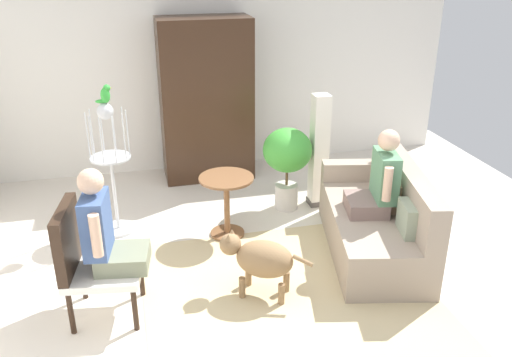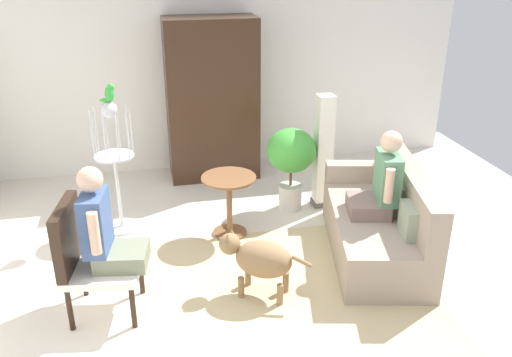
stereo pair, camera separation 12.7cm
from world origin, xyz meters
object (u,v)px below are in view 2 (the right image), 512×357
person_on_couch (381,182)px  bird_cage_stand (115,166)px  column_lamp (323,153)px  person_on_armchair (104,228)px  dog (260,258)px  armchair (86,253)px  parrot (109,93)px  round_end_table (229,198)px  couch (381,223)px  armoire_cabinet (212,100)px  potted_plant (291,156)px

person_on_couch → bird_cage_stand: size_ratio=0.59×
person_on_couch → column_lamp: 1.16m
person_on_armchair → dog: 1.30m
person_on_couch → dog: person_on_couch is taller
person_on_armchair → dog: person_on_armchair is taller
armchair → parrot: size_ratio=5.41×
round_end_table → parrot: parrot is taller
couch → armoire_cabinet: (-1.30, 2.28, 0.69)m
person_on_couch → bird_cage_stand: 2.64m
couch → armchair: 2.73m
armchair → armoire_cabinet: armoire_cabinet is taller
armchair → potted_plant: armchair is taller
potted_plant → column_lamp: bearing=1.8°
person_on_armchair → parrot: (0.07, 1.43, 0.70)m
bird_cage_stand → potted_plant: (1.88, 0.09, -0.08)m
column_lamp → armchair: bearing=-148.7°
armchair → dog: 1.41m
bird_cage_stand → armoire_cabinet: armoire_cabinet is taller
couch → person_on_couch: (-0.04, -0.02, 0.44)m
armchair → potted_plant: (2.09, 1.49, 0.09)m
dog → column_lamp: size_ratio=0.56×
couch → bird_cage_stand: (-2.47, 1.02, 0.40)m
person_on_armchair → bird_cage_stand: (0.05, 1.43, -0.05)m
column_lamp → armoire_cabinet: bearing=133.0°
column_lamp → couch: bearing=-78.9°
couch → parrot: parrot is taller
armoire_cabinet → dog: bearing=-89.8°
potted_plant → dog: bearing=-114.3°
armchair → column_lamp: column_lamp is taller
couch → dog: (-1.29, -0.44, 0.04)m
potted_plant → person_on_armchair: bearing=-141.8°
couch → bird_cage_stand: size_ratio=1.33×
dog → armoire_cabinet: armoire_cabinet is taller
bird_cage_stand → column_lamp: bird_cage_stand is taller
bird_cage_stand → dog: bearing=-50.9°
armchair → person_on_armchair: bearing=-8.8°
person_on_couch → bird_cage_stand: bearing=156.9°
couch → potted_plant: size_ratio=1.94×
person_on_couch → round_end_table: size_ratio=1.25×
person_on_couch → dog: bearing=-161.3°
column_lamp → armoire_cabinet: armoire_cabinet is taller
person_on_couch → person_on_armchair: size_ratio=0.97×
parrot → armoire_cabinet: bearing=47.6°
dog → column_lamp: bearing=55.5°
parrot → column_lamp: size_ratio=0.14×
armchair → dog: armchair is taller
couch → armoire_cabinet: size_ratio=0.92×
parrot → column_lamp: parrot is taller
dog → potted_plant: (0.70, 1.55, 0.28)m
person_on_couch → column_lamp: size_ratio=0.63×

